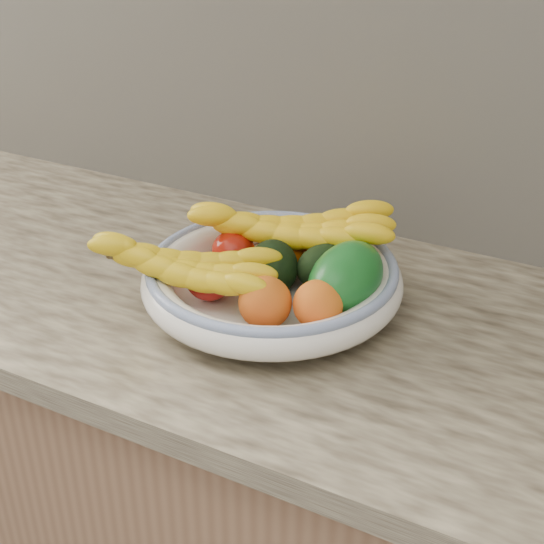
{
  "coord_description": "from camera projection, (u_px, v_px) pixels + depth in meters",
  "views": [
    {
      "loc": [
        0.46,
        0.79,
        1.51
      ],
      "look_at": [
        0.0,
        1.66,
        0.96
      ],
      "focal_mm": 50.0,
      "sensor_mm": 36.0,
      "label": 1
    }
  ],
  "objects": [
    {
      "name": "kitchen_counter",
      "position": [
        278.0,
        503.0,
        1.38
      ],
      "size": [
        2.44,
        0.66,
        1.4
      ],
      "color": "brown",
      "rests_on": "ground"
    },
    {
      "name": "clementine_back_left",
      "position": [
        292.0,
        243.0,
        1.22
      ],
      "size": [
        0.07,
        0.07,
        0.05
      ],
      "primitive_type": "ellipsoid",
      "rotation": [
        0.0,
        0.0,
        -0.37
      ],
      "color": "#FF6305",
      "rests_on": "fruit_bowl"
    },
    {
      "name": "banana_bunch_back",
      "position": [
        290.0,
        234.0,
        1.17
      ],
      "size": [
        0.36,
        0.23,
        0.1
      ],
      "primitive_type": null,
      "rotation": [
        0.0,
        0.0,
        0.37
      ],
      "color": "yellow",
      "rests_on": "fruit_bowl"
    },
    {
      "name": "banana_bunch_front",
      "position": [
        182.0,
        271.0,
        1.08
      ],
      "size": [
        0.31,
        0.19,
        0.08
      ],
      "primitive_type": null,
      "rotation": [
        0.0,
        0.0,
        0.28
      ],
      "color": "yellow",
      "rests_on": "fruit_bowl"
    },
    {
      "name": "peach_right",
      "position": [
        318.0,
        305.0,
        1.03
      ],
      "size": [
        0.07,
        0.07,
        0.07
      ],
      "primitive_type": "ellipsoid",
      "rotation": [
        0.0,
        0.0,
        -0.07
      ],
      "color": "orange",
      "rests_on": "fruit_bowl"
    },
    {
      "name": "avocado_center",
      "position": [
        272.0,
        268.0,
        1.13
      ],
      "size": [
        0.12,
        0.13,
        0.08
      ],
      "primitive_type": "ellipsoid",
      "rotation": [
        0.0,
        0.0,
        0.42
      ],
      "color": "black",
      "rests_on": "fruit_bowl"
    },
    {
      "name": "tomato_left",
      "position": [
        233.0,
        250.0,
        1.18
      ],
      "size": [
        0.07,
        0.07,
        0.06
      ],
      "primitive_type": "ellipsoid",
      "rotation": [
        0.0,
        0.0,
        0.06
      ],
      "color": "#A01609",
      "rests_on": "fruit_bowl"
    },
    {
      "name": "green_mango",
      "position": [
        346.0,
        279.0,
        1.07
      ],
      "size": [
        0.13,
        0.15,
        0.13
      ],
      "primitive_type": "ellipsoid",
      "rotation": [
        0.0,
        0.31,
        -0.07
      ],
      "color": "#10571A",
      "rests_on": "fruit_bowl"
    },
    {
      "name": "tomato_near_left",
      "position": [
        210.0,
        279.0,
        1.1
      ],
      "size": [
        0.09,
        0.09,
        0.06
      ],
      "primitive_type": "ellipsoid",
      "rotation": [
        0.0,
        0.0,
        -0.34
      ],
      "color": "red",
      "rests_on": "fruit_bowl"
    },
    {
      "name": "clementine_back_mid",
      "position": [
        287.0,
        257.0,
        1.18
      ],
      "size": [
        0.06,
        0.06,
        0.05
      ],
      "primitive_type": "ellipsoid",
      "rotation": [
        0.0,
        0.0,
        0.04
      ],
      "color": "#DC5B04",
      "rests_on": "fruit_bowl"
    },
    {
      "name": "fruit_bowl",
      "position": [
        272.0,
        279.0,
        1.13
      ],
      "size": [
        0.39,
        0.39,
        0.08
      ],
      "color": "white",
      "rests_on": "kitchen_counter"
    },
    {
      "name": "peach_front",
      "position": [
        265.0,
        303.0,
        1.04
      ],
      "size": [
        0.08,
        0.08,
        0.07
      ],
      "primitive_type": "ellipsoid",
      "rotation": [
        0.0,
        0.0,
        0.15
      ],
      "color": "orange",
      "rests_on": "fruit_bowl"
    },
    {
      "name": "avocado_right",
      "position": [
        327.0,
        266.0,
        1.13
      ],
      "size": [
        0.11,
        0.12,
        0.07
      ],
      "primitive_type": "ellipsoid",
      "rotation": [
        0.0,
        0.0,
        -0.56
      ],
      "color": "black",
      "rests_on": "fruit_bowl"
    },
    {
      "name": "clementine_back_right",
      "position": [
        332.0,
        249.0,
        1.2
      ],
      "size": [
        0.07,
        0.07,
        0.05
      ],
      "primitive_type": "ellipsoid",
      "rotation": [
        0.0,
        0.0,
        -0.2
      ],
      "color": "orange",
      "rests_on": "fruit_bowl"
    }
  ]
}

